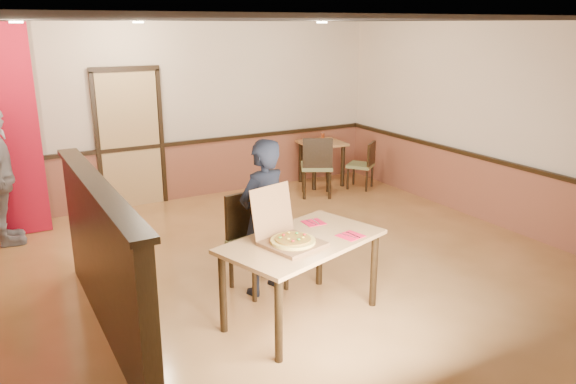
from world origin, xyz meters
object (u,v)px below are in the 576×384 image
at_px(diner, 263,218).
at_px(side_table, 322,152).
at_px(side_chair_left, 317,164).
at_px(side_chair_right, 364,163).
at_px(main_table, 302,250).
at_px(condiment, 323,137).
at_px(pizza_box, 289,238).
at_px(diner_chair, 254,238).

bearing_deg(diner, side_table, -148.27).
height_order(side_chair_left, side_chair_right, side_chair_left).
distance_m(main_table, side_chair_right, 4.65).
bearing_deg(side_chair_right, side_table, -87.61).
bearing_deg(side_chair_left, side_table, -99.41).
xyz_separation_m(diner, condiment, (2.84, 3.26, 0.01)).
bearing_deg(condiment, diner, -131.02).
relative_size(side_chair_right, diner, 0.49).
bearing_deg(side_table, side_chair_right, -50.92).
height_order(side_chair_left, condiment, side_chair_left).
xyz_separation_m(side_chair_right, pizza_box, (-3.40, -3.39, 0.44)).
bearing_deg(pizza_box, diner_chair, 70.85).
distance_m(diner, condiment, 4.32).
distance_m(pizza_box, condiment, 4.98).
height_order(pizza_box, condiment, pizza_box).
relative_size(side_chair_left, pizza_box, 1.52).
bearing_deg(pizza_box, main_table, 2.17).
height_order(main_table, side_chair_left, side_chair_left).
distance_m(diner_chair, condiment, 4.25).
relative_size(side_table, condiment, 5.30).
xyz_separation_m(side_chair_right, side_table, (-0.49, 0.60, 0.14)).
bearing_deg(main_table, diner, 77.54).
relative_size(main_table, pizza_box, 2.59).
height_order(side_chair_left, pizza_box, pizza_box).
bearing_deg(main_table, side_chair_right, 28.63).
bearing_deg(diner_chair, side_chair_left, 36.31).
height_order(side_chair_left, side_table, side_chair_left).
xyz_separation_m(side_chair_right, diner, (-3.29, -2.64, 0.38)).
distance_m(side_table, pizza_box, 4.95).
height_order(side_chair_right, pizza_box, pizza_box).
relative_size(side_table, diner, 0.47).
bearing_deg(side_chair_left, pizza_box, 83.07).
bearing_deg(diner, side_chair_left, -148.84).
bearing_deg(main_table, diner_chair, 79.18).
bearing_deg(side_chair_right, side_chair_left, -35.70).
height_order(main_table, pizza_box, pizza_box).
distance_m(side_table, diner, 4.29).
distance_m(side_chair_left, diner, 3.51).
relative_size(side_chair_right, pizza_box, 1.24).
bearing_deg(side_table, condiment, 33.00).
distance_m(side_chair_right, condiment, 0.86).
bearing_deg(diner_chair, pizza_box, -104.84).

